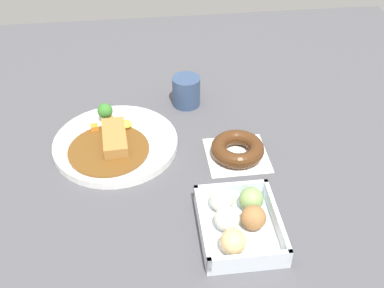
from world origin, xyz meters
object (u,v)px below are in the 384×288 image
object	(u,v)px
curry_plate	(115,142)
chocolate_ring_donut	(237,149)
coffee_mug	(186,91)
donut_box	(238,221)

from	to	relation	value
curry_plate	chocolate_ring_donut	bearing A→B (deg)	76.99
curry_plate	chocolate_ring_donut	size ratio (longest dim) A/B	2.05
chocolate_ring_donut	coffee_mug	distance (m)	0.24
donut_box	coffee_mug	world-z (taller)	coffee_mug
donut_box	chocolate_ring_donut	xyz separation A→B (m)	(-0.21, 0.04, -0.01)
curry_plate	donut_box	bearing A→B (deg)	39.77
donut_box	chocolate_ring_donut	distance (m)	0.22
chocolate_ring_donut	donut_box	bearing A→B (deg)	-10.91
curry_plate	chocolate_ring_donut	world-z (taller)	curry_plate
curry_plate	coffee_mug	bearing A→B (deg)	130.74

